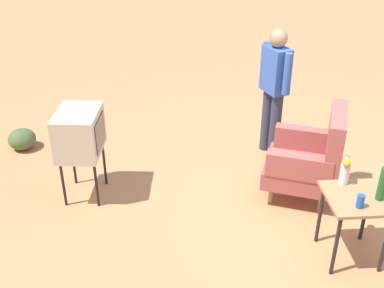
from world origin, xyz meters
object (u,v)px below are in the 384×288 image
object	(u,v)px
bottle_wine_green	(383,184)
side_table	(356,206)
armchair	(311,158)
person_standing	(274,85)
tv_on_stand	(80,133)
soda_can_blue	(360,201)
flower_vase	(345,169)

from	to	relation	value
bottle_wine_green	side_table	bearing A→B (deg)	-106.13
armchair	person_standing	xyz separation A→B (m)	(-1.02, -0.21, 0.44)
armchair	bottle_wine_green	distance (m)	1.14
tv_on_stand	person_standing	bearing A→B (deg)	109.60
side_table	bottle_wine_green	size ratio (longest dim) A/B	2.12
person_standing	bottle_wine_green	xyz separation A→B (m)	(2.07, 0.48, -0.10)
side_table	soda_can_blue	distance (m)	0.23
side_table	bottle_wine_green	xyz separation A→B (m)	(0.05, 0.17, 0.26)
side_table	bottle_wine_green	distance (m)	0.32
bottle_wine_green	person_standing	bearing A→B (deg)	-166.92
tv_on_stand	bottle_wine_green	bearing A→B (deg)	65.46
bottle_wine_green	soda_can_blue	distance (m)	0.26
armchair	tv_on_stand	xyz separation A→B (m)	(-0.21, -2.49, 0.28)
side_table	person_standing	xyz separation A→B (m)	(-2.02, -0.31, 0.36)
armchair	bottle_wine_green	xyz separation A→B (m)	(1.05, 0.27, 0.34)
armchair	side_table	xyz separation A→B (m)	(1.00, 0.10, 0.08)
bottle_wine_green	tv_on_stand	bearing A→B (deg)	-114.54
side_table	armchair	bearing A→B (deg)	-174.34
armchair	person_standing	distance (m)	1.13
soda_can_blue	flower_vase	xyz separation A→B (m)	(-0.38, -0.01, 0.09)
armchair	tv_on_stand	bearing A→B (deg)	-94.81
armchair	bottle_wine_green	world-z (taller)	armchair
armchair	person_standing	bearing A→B (deg)	-168.29
bottle_wine_green	flower_vase	size ratio (longest dim) A/B	1.21
tv_on_stand	person_standing	size ratio (longest dim) A/B	0.63
side_table	person_standing	world-z (taller)	person_standing
person_standing	tv_on_stand	bearing A→B (deg)	-70.40
tv_on_stand	bottle_wine_green	world-z (taller)	tv_on_stand
side_table	person_standing	size ratio (longest dim) A/B	0.41
tv_on_stand	bottle_wine_green	xyz separation A→B (m)	(1.26, 2.76, 0.06)
person_standing	armchair	bearing A→B (deg)	11.71
bottle_wine_green	flower_vase	bearing A→B (deg)	-140.90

